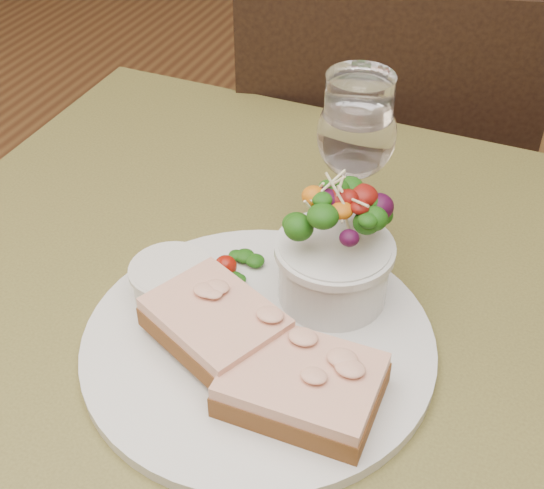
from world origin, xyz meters
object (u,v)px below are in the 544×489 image
at_px(dinner_plate, 258,344).
at_px(salad_bowl, 335,246).
at_px(cafe_table, 261,391).
at_px(chair_far, 368,267).
at_px(sandwich_back, 215,323).
at_px(wine_glass, 356,139).
at_px(ramekin, 172,281).
at_px(sandwich_front, 302,385).

bearing_deg(dinner_plate, salad_bowl, 63.07).
relative_size(cafe_table, chair_far, 0.89).
relative_size(cafe_table, sandwich_back, 5.74).
relative_size(cafe_table, wine_glass, 4.57).
relative_size(salad_bowl, wine_glass, 0.73).
bearing_deg(salad_bowl, chair_far, 100.39).
bearing_deg(cafe_table, salad_bowl, 41.61).
xyz_separation_m(cafe_table, sandwich_back, (-0.02, -0.05, 0.14)).
distance_m(chair_far, ramekin, 0.81).
bearing_deg(wine_glass, chair_far, 100.64).
xyz_separation_m(dinner_plate, wine_glass, (0.02, 0.18, 0.12)).
bearing_deg(chair_far, wine_glass, 85.96).
distance_m(cafe_table, chair_far, 0.73).
distance_m(salad_bowl, wine_glass, 0.11).
height_order(dinner_plate, sandwich_front, sandwich_front).
height_order(sandwich_front, sandwich_back, sandwich_back).
height_order(cafe_table, dinner_plate, dinner_plate).
distance_m(chair_far, salad_bowl, 0.79).
xyz_separation_m(sandwich_back, salad_bowl, (0.07, 0.10, 0.04)).
distance_m(sandwich_front, sandwich_back, 0.10).
xyz_separation_m(dinner_plate, salad_bowl, (0.04, 0.08, 0.07)).
bearing_deg(chair_far, ramekin, 72.72).
relative_size(sandwich_front, sandwich_back, 0.89).
relative_size(chair_far, wine_glass, 5.14).
distance_m(dinner_plate, sandwich_front, 0.08).
relative_size(sandwich_front, wine_glass, 0.71).
distance_m(chair_far, sandwich_back, 0.84).
xyz_separation_m(salad_bowl, wine_glass, (-0.02, 0.10, 0.05)).
relative_size(chair_far, salad_bowl, 7.09).
height_order(chair_far, wine_glass, wine_glass).
bearing_deg(sandwich_back, ramekin, 174.42).
distance_m(cafe_table, sandwich_front, 0.17).
bearing_deg(wine_glass, dinner_plate, -97.93).
relative_size(chair_far, sandwich_back, 6.46).
distance_m(cafe_table, salad_bowl, 0.19).
distance_m(sandwich_back, wine_glass, 0.22).
bearing_deg(dinner_plate, chair_far, 95.73).
bearing_deg(cafe_table, chair_far, 94.91).
bearing_deg(wine_glass, sandwich_back, -106.35).
height_order(chair_far, salad_bowl, chair_far).
xyz_separation_m(sandwich_front, sandwich_back, (-0.09, 0.03, 0.01)).
bearing_deg(dinner_plate, ramekin, 168.56).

